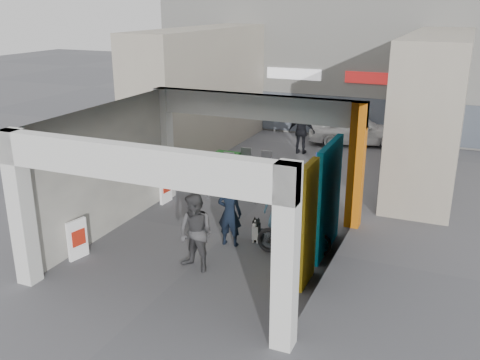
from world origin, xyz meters
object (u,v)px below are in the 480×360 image
at_px(cafe_set, 245,168).
at_px(produce_stand, 227,164).
at_px(man_with_dog, 230,213).
at_px(man_elderly, 280,201).
at_px(white_van, 356,129).
at_px(man_back_turned, 196,233).
at_px(man_crates, 302,131).
at_px(bicycle_front, 294,235).
at_px(bicycle_rear, 289,238).
at_px(border_collie, 257,231).

bearing_deg(cafe_set, produce_stand, 161.70).
distance_m(man_with_dog, man_elderly, 1.59).
relative_size(cafe_set, produce_stand, 1.41).
bearing_deg(white_van, man_back_turned, 159.75).
relative_size(man_back_turned, man_crates, 1.00).
distance_m(man_elderly, bicycle_front, 1.43).
bearing_deg(bicycle_front, man_elderly, 25.51).
distance_m(man_elderly, bicycle_rear, 1.55).
bearing_deg(man_back_turned, cafe_set, 116.41).
bearing_deg(man_elderly, man_with_dog, -137.53).
relative_size(bicycle_front, white_van, 0.46).
bearing_deg(cafe_set, bicycle_front, -56.18).
bearing_deg(bicycle_front, border_collie, 66.04).
xyz_separation_m(cafe_set, man_back_turned, (1.65, -6.92, 0.60)).
bearing_deg(man_elderly, cafe_set, 111.14).
height_order(produce_stand, man_elderly, man_elderly).
bearing_deg(man_with_dog, cafe_set, -74.71).
relative_size(border_collie, man_crates, 0.37).
bearing_deg(bicycle_rear, cafe_set, 29.88).
height_order(cafe_set, bicycle_rear, bicycle_rear).
bearing_deg(white_van, produce_stand, 133.04).
height_order(produce_stand, bicycle_front, bicycle_front).
relative_size(man_with_dog, bicycle_rear, 1.07).
relative_size(produce_stand, border_collie, 1.57).
height_order(border_collie, bicycle_rear, bicycle_rear).
bearing_deg(cafe_set, border_collie, -64.10).
bearing_deg(man_crates, man_with_dog, 94.04).
height_order(man_elderly, white_van, man_elderly).
relative_size(cafe_set, man_with_dog, 0.88).
bearing_deg(man_elderly, bicycle_rear, -75.21).
xyz_separation_m(produce_stand, man_elderly, (3.59, -4.36, 0.60)).
distance_m(border_collie, white_van, 11.05).
distance_m(cafe_set, bicycle_front, 6.27).
xyz_separation_m(border_collie, bicycle_rear, (1.03, -0.50, 0.22)).
bearing_deg(white_van, cafe_set, 140.69).
bearing_deg(man_back_turned, man_with_dog, 97.13).
xyz_separation_m(man_with_dog, man_elderly, (0.91, 1.30, 0.01)).
relative_size(border_collie, man_back_turned, 0.37).
bearing_deg(man_elderly, man_crates, 90.27).
xyz_separation_m(cafe_set, bicycle_rear, (3.41, -5.40, 0.16)).
bearing_deg(man_elderly, border_collie, -124.99).
bearing_deg(man_with_dog, man_crates, -87.81).
bearing_deg(man_crates, man_elderly, 101.41).
height_order(produce_stand, border_collie, produce_stand).
xyz_separation_m(produce_stand, man_crates, (1.80, 3.47, 0.65)).
height_order(produce_stand, man_crates, man_crates).
bearing_deg(border_collie, man_crates, 87.23).
xyz_separation_m(man_crates, bicycle_rear, (2.48, -9.16, -0.44)).
bearing_deg(man_back_turned, man_crates, 106.86).
xyz_separation_m(cafe_set, border_collie, (2.38, -4.90, -0.05)).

